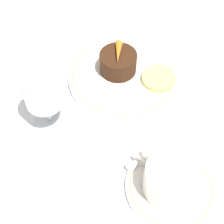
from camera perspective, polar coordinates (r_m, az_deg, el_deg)
ground_plane at (r=0.64m, az=0.37°, el=2.23°), size 3.00×3.00×0.00m
dinner_plate at (r=0.67m, az=1.99°, el=6.67°), size 0.23×0.23×0.01m
saucer at (r=0.54m, az=10.62°, el=-13.26°), size 0.15×0.15×0.01m
coffee_cup at (r=0.51m, az=10.81°, el=-11.86°), size 0.12×0.09×0.06m
spoon at (r=0.55m, az=7.07°, el=-9.33°), size 0.08×0.10×0.00m
wine_glass at (r=0.55m, az=-12.66°, el=3.68°), size 0.07×0.07×0.13m
fork at (r=0.75m, az=-10.88°, el=11.45°), size 0.05×0.17×0.01m
dessert_cake at (r=0.66m, az=1.12°, el=9.03°), size 0.08×0.08×0.04m
carrot_garnish at (r=0.64m, az=1.16°, el=10.89°), size 0.05×0.05×0.02m
pineapple_slice at (r=0.66m, az=8.56°, el=6.10°), size 0.07×0.07×0.01m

